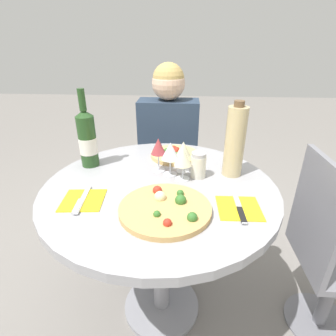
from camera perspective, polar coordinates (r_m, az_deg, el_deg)
The scene contains 16 objects.
ground_plane at distance 1.61m, azimuth -1.38°, elevation -27.84°, with size 12.00×12.00×0.00m, color gray.
dining_table at distance 1.15m, azimuth -1.72°, elevation -8.85°, with size 0.96×0.96×0.76m.
chair_behind_diner at distance 1.93m, azimuth 0.21°, elevation -0.47°, with size 0.36×0.36×0.90m.
seated_diner at distance 1.77m, azimuth -0.06°, elevation 0.71°, with size 0.39×0.41×1.18m.
chair_empty_side at distance 1.41m, azimuth 31.43°, elevation -16.36°, with size 0.36×0.36×0.90m.
pizza_large at distance 0.92m, azimuth -0.50°, elevation -8.67°, with size 0.32×0.32×0.05m.
pizza_small_far at distance 1.34m, azimuth 1.38°, elevation 3.05°, with size 0.24×0.24×0.05m.
wine_bottle at distance 1.26m, azimuth -17.15°, elevation 6.10°, with size 0.08×0.08×0.36m.
tall_carafe at distance 1.14m, azimuth 14.36°, elevation 5.60°, with size 0.08×0.08×0.32m.
sugar_shaker at distance 1.13m, azimuth 6.62°, elevation 0.64°, with size 0.07×0.07×0.11m.
wine_glass_center at distance 1.12m, azimuth 0.51°, elevation 3.63°, with size 0.08×0.08×0.15m.
wine_glass_back_left at distance 1.16m, azimuth -2.11°, elevation 4.56°, with size 0.07×0.07×0.15m.
wine_glass_front_right at distance 1.09m, azimuth 3.30°, elevation 2.28°, with size 0.08×0.08×0.14m.
wine_glass_back_right at distance 1.16m, azimuth 3.36°, elevation 4.01°, with size 0.06×0.06×0.14m.
place_setting_left at distance 1.03m, azimuth -18.08°, elevation -6.69°, with size 0.16×0.19×0.01m.
place_setting_right at distance 0.97m, azimuth 15.23°, elevation -8.45°, with size 0.15×0.19×0.01m.
Camera 1 is at (0.10, -0.94, 1.30)m, focal length 28.00 mm.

